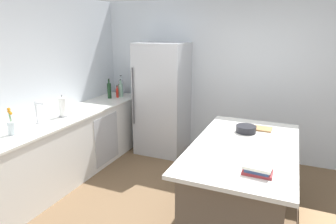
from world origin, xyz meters
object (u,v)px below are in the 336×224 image
(soda_bottle, at_px, (121,87))
(gin_bottle, at_px, (121,90))
(paper_towel_roll, at_px, (63,107))
(cutting_board, at_px, (260,128))
(sink_faucet, at_px, (37,112))
(kitchen_island, at_px, (242,183))
(flower_vase, at_px, (12,126))
(mixing_bowl, at_px, (246,129))
(wine_bottle, at_px, (109,90))
(hot_sauce_bottle, at_px, (117,93))
(refrigerator, at_px, (162,99))
(cookbook_stack, at_px, (258,169))
(vinegar_bottle, at_px, (120,89))

(soda_bottle, distance_m, gin_bottle, 0.12)
(paper_towel_roll, distance_m, cutting_board, 2.66)
(sink_faucet, bearing_deg, paper_towel_roll, 82.61)
(cutting_board, bearing_deg, gin_bottle, 161.73)
(kitchen_island, relative_size, flower_vase, 5.94)
(mixing_bowl, height_order, cutting_board, mixing_bowl)
(sink_faucet, relative_size, wine_bottle, 0.86)
(gin_bottle, bearing_deg, wine_bottle, -120.91)
(paper_towel_roll, bearing_deg, mixing_bowl, 8.72)
(wine_bottle, bearing_deg, flower_vase, -89.20)
(paper_towel_roll, relative_size, wine_bottle, 0.89)
(sink_faucet, distance_m, hot_sauce_bottle, 1.72)
(wine_bottle, xyz_separation_m, mixing_bowl, (2.51, -0.83, -0.11))
(gin_bottle, height_order, wine_bottle, wine_bottle)
(refrigerator, height_order, mixing_bowl, refrigerator)
(refrigerator, height_order, soda_bottle, refrigerator)
(flower_vase, bearing_deg, mixing_bowl, 25.58)
(gin_bottle, height_order, mixing_bowl, gin_bottle)
(sink_faucet, distance_m, cookbook_stack, 2.78)
(flower_vase, xyz_separation_m, hot_sauce_bottle, (0.07, 2.13, -0.01))
(vinegar_bottle, xyz_separation_m, gin_bottle, (0.14, -0.19, 0.02))
(hot_sauce_bottle, distance_m, mixing_bowl, 2.59)
(sink_faucet, relative_size, cookbook_stack, 1.20)
(refrigerator, relative_size, sink_faucet, 6.35)
(gin_bottle, bearing_deg, paper_towel_roll, -92.69)
(paper_towel_roll, distance_m, wine_bottle, 1.21)
(vinegar_bottle, relative_size, gin_bottle, 0.82)
(gin_bottle, relative_size, cookbook_stack, 1.26)
(refrigerator, distance_m, soda_bottle, 0.88)
(kitchen_island, bearing_deg, gin_bottle, 149.47)
(refrigerator, bearing_deg, cookbook_stack, -48.67)
(cookbook_stack, relative_size, mixing_bowl, 1.04)
(kitchen_island, height_order, paper_towel_roll, paper_towel_roll)
(gin_bottle, relative_size, hot_sauce_bottle, 1.44)
(kitchen_island, relative_size, paper_towel_roll, 6.18)
(kitchen_island, distance_m, sink_faucet, 2.66)
(cutting_board, bearing_deg, wine_bottle, 166.35)
(mixing_bowl, bearing_deg, flower_vase, -154.42)
(refrigerator, height_order, sink_faucet, refrigerator)
(paper_towel_roll, height_order, hot_sauce_bottle, paper_towel_roll)
(paper_towel_roll, distance_m, vinegar_bottle, 1.59)
(sink_faucet, distance_m, soda_bottle, 1.91)
(paper_towel_roll, relative_size, cookbook_stack, 1.25)
(kitchen_island, distance_m, refrigerator, 2.26)
(cookbook_stack, bearing_deg, cutting_board, 95.54)
(vinegar_bottle, bearing_deg, gin_bottle, -52.71)
(mixing_bowl, bearing_deg, refrigerator, 146.01)
(sink_faucet, distance_m, flower_vase, 0.42)
(refrigerator, relative_size, cutting_board, 6.49)
(sink_faucet, relative_size, gin_bottle, 0.95)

